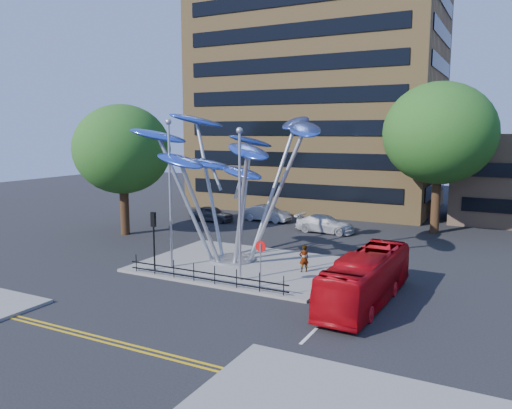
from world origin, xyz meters
The scene contains 18 objects.
ground centered at (0.00, 0.00, 0.00)m, with size 120.00×120.00×0.00m, color black.
traffic_island centered at (-1.00, 6.00, 0.07)m, with size 12.00×9.00×0.15m, color slate.
double_yellow_near centered at (0.00, -6.00, 0.01)m, with size 40.00×0.12×0.01m, color gold.
double_yellow_far centered at (0.00, -6.30, 0.01)m, with size 40.00×0.12×0.01m, color gold.
brick_tower centered at (-6.00, 32.00, 15.00)m, with size 25.00×15.00×30.00m, color olive.
tree_right centered at (8.00, 22.00, 8.04)m, with size 8.80×8.80×12.11m.
tree_left centered at (-14.00, 10.00, 6.79)m, with size 7.60×7.60×10.32m.
leaf_sculpture centered at (-2.07, 6.68, 6.87)m, with size 12.72×9.54×9.51m.
street_lamp_left centered at (-4.50, 3.50, 5.36)m, with size 0.36×0.36×8.80m.
street_lamp_right centered at (0.50, 3.00, 5.09)m, with size 0.36×0.36×8.30m.
traffic_light_island centered at (-5.00, 2.50, 2.61)m, with size 0.28×0.18×3.42m.
no_entry_sign_island centered at (2.00, 2.52, 1.82)m, with size 0.60×0.10×2.45m.
pedestrian_railing_front centered at (-1.00, 1.70, 0.55)m, with size 10.00×0.06×1.00m.
red_bus centered at (7.49, 2.89, 1.23)m, with size 2.07×8.86×2.47m, color #AB070F.
pedestrian centered at (3.00, 6.09, 0.95)m, with size 0.58×0.38×1.59m, color gray.
parked_car_left centered at (-10.96, 18.13, 0.70)m, with size 1.65×4.10×1.40m, color #3D3E44.
parked_car_mid centered at (-6.46, 20.43, 0.73)m, with size 1.55×4.45×1.46m, color #B6B8BE.
parked_car_right centered at (0.03, 18.09, 0.70)m, with size 1.97×4.85×1.41m, color beige.
Camera 1 is at (13.46, -20.09, 8.27)m, focal length 35.00 mm.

